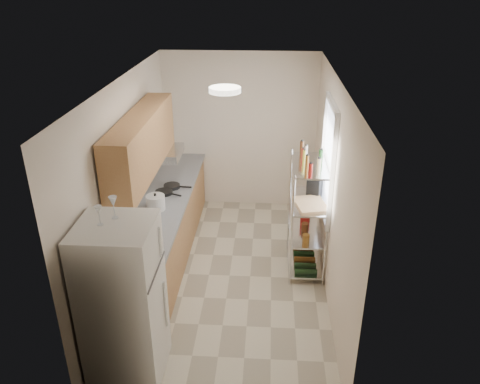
% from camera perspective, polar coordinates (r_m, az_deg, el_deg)
% --- Properties ---
extents(room, '(2.52, 4.42, 2.62)m').
position_cam_1_polar(room, '(5.72, -1.40, 0.54)').
color(room, beige).
rests_on(room, ground).
extents(counter_run, '(0.63, 3.51, 0.90)m').
position_cam_1_polar(counter_run, '(6.62, -8.97, -4.34)').
color(counter_run, '#AE7E4A').
rests_on(counter_run, ground).
extents(upper_cabinets, '(0.33, 2.20, 0.72)m').
position_cam_1_polar(upper_cabinets, '(5.80, -11.87, 5.79)').
color(upper_cabinets, '#AE7E4A').
rests_on(upper_cabinets, room).
extents(range_hood, '(0.50, 0.60, 0.12)m').
position_cam_1_polar(range_hood, '(6.66, -9.38, 4.70)').
color(range_hood, '#B7BABC').
rests_on(range_hood, room).
extents(window, '(0.06, 1.00, 1.46)m').
position_cam_1_polar(window, '(5.97, 10.69, 3.80)').
color(window, white).
rests_on(window, room).
extents(bakers_rack, '(0.45, 0.90, 1.73)m').
position_cam_1_polar(bakers_rack, '(6.07, 8.35, -0.20)').
color(bakers_rack, silver).
rests_on(bakers_rack, ground).
extents(ceiling_dome, '(0.34, 0.34, 0.05)m').
position_cam_1_polar(ceiling_dome, '(5.02, -1.86, 12.35)').
color(ceiling_dome, white).
rests_on(ceiling_dome, room).
extents(refrigerator, '(0.69, 0.69, 1.68)m').
position_cam_1_polar(refrigerator, '(4.71, -14.04, -12.90)').
color(refrigerator, silver).
rests_on(refrigerator, ground).
extents(wine_glass_a, '(0.08, 0.08, 0.21)m').
position_cam_1_polar(wine_glass_a, '(4.32, -15.13, -1.83)').
color(wine_glass_a, silver).
rests_on(wine_glass_a, refrigerator).
extents(wine_glass_b, '(0.07, 0.07, 0.18)m').
position_cam_1_polar(wine_glass_b, '(4.25, -16.81, -2.75)').
color(wine_glass_b, silver).
rests_on(wine_glass_b, refrigerator).
extents(rice_cooker, '(0.24, 0.24, 0.20)m').
position_cam_1_polar(rice_cooker, '(6.12, -10.25, -1.27)').
color(rice_cooker, silver).
rests_on(rice_cooker, counter_run).
extents(frying_pan_large, '(0.32, 0.32, 0.04)m').
position_cam_1_polar(frying_pan_large, '(6.57, -9.26, -0.03)').
color(frying_pan_large, black).
rests_on(frying_pan_large, counter_run).
extents(frying_pan_small, '(0.25, 0.25, 0.05)m').
position_cam_1_polar(frying_pan_small, '(6.73, -8.31, 0.71)').
color(frying_pan_small, black).
rests_on(frying_pan_small, counter_run).
extents(cutting_board, '(0.46, 0.54, 0.03)m').
position_cam_1_polar(cutting_board, '(5.98, 8.63, -1.49)').
color(cutting_board, tan).
rests_on(cutting_board, bakers_rack).
extents(espresso_machine, '(0.24, 0.29, 0.30)m').
position_cam_1_polar(espresso_machine, '(6.26, 9.12, 1.07)').
color(espresso_machine, black).
rests_on(espresso_machine, bakers_rack).
extents(storage_bag, '(0.14, 0.17, 0.17)m').
position_cam_1_polar(storage_bag, '(6.45, 7.94, -3.17)').
color(storage_bag, maroon).
rests_on(storage_bag, bakers_rack).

